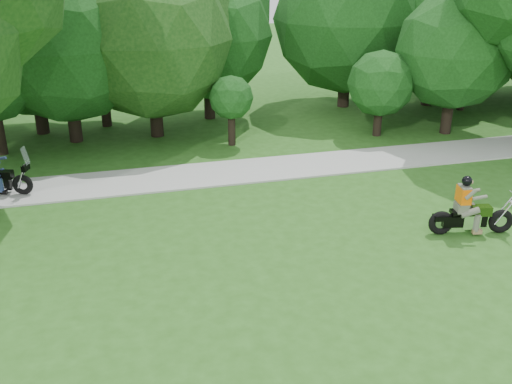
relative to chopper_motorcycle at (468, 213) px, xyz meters
name	(u,v)px	position (x,y,z in m)	size (l,w,h in m)	color
ground	(397,294)	(-3.08, -2.13, -0.59)	(100.00, 100.00, 0.00)	#285518
walkway	(284,167)	(-3.08, 5.87, -0.56)	(60.00, 2.20, 0.06)	#A6A6A1
tree_line	(300,34)	(-0.47, 12.11, 3.01)	(40.60, 11.86, 7.39)	black
chopper_motorcycle	(468,213)	(0.00, 0.00, 0.00)	(2.23, 0.82, 1.60)	black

